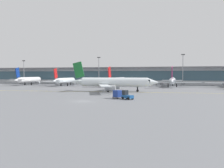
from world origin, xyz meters
name	(u,v)px	position (x,y,z in m)	size (l,w,h in m)	color
ground_plane	(82,101)	(0.00, 0.00, 0.00)	(400.00, 400.00, 0.00)	slate
taxiway_centreline_stripe	(113,92)	(-0.04, 26.51, 0.00)	(110.00, 0.36, 0.01)	yellow
terminal_concourse	(138,76)	(0.00, 83.19, 4.92)	(194.47, 11.00, 9.60)	#B2B7BC
gate_airplane_0	(29,80)	(-55.37, 62.51, 2.72)	(25.35, 27.36, 9.06)	white
gate_airplane_1	(65,81)	(-32.84, 59.16, 2.54)	(23.81, 25.56, 8.48)	white
gate_airplane_2	(117,81)	(-6.66, 60.74, 2.72)	(25.34, 27.36, 9.06)	white
gate_airplane_3	(172,81)	(18.59, 63.32, 2.72)	(25.43, 27.29, 9.06)	white
taxiing_regional_jet	(113,82)	(-0.43, 28.48, 3.01)	(30.35, 28.11, 10.05)	white
baggage_tug	(127,95)	(8.45, 6.15, 0.89)	(2.95, 2.58, 2.10)	#194C8C
cargo_dolly_lead	(117,94)	(5.85, 7.73, 1.05)	(2.63, 2.46, 1.94)	#595B60
apron_light_mast_0	(24,71)	(-66.52, 73.63, 7.63)	(1.80, 0.36, 13.89)	gray
apron_light_mast_1	(99,70)	(-20.26, 74.56, 8.22)	(1.80, 0.36, 15.05)	gray
apron_light_mast_2	(183,68)	(23.62, 75.42, 8.58)	(1.80, 0.36, 15.78)	gray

